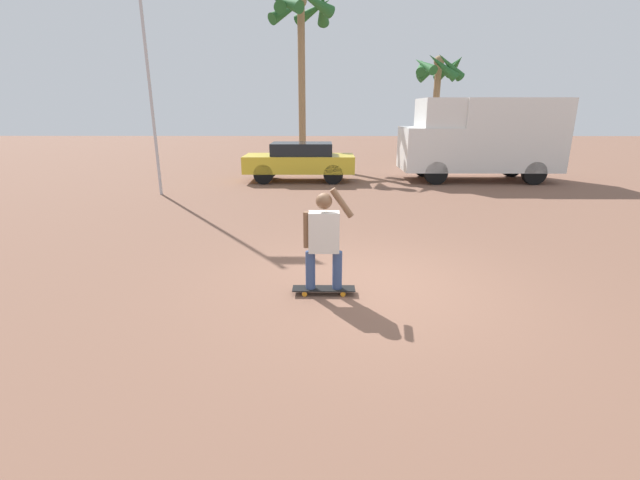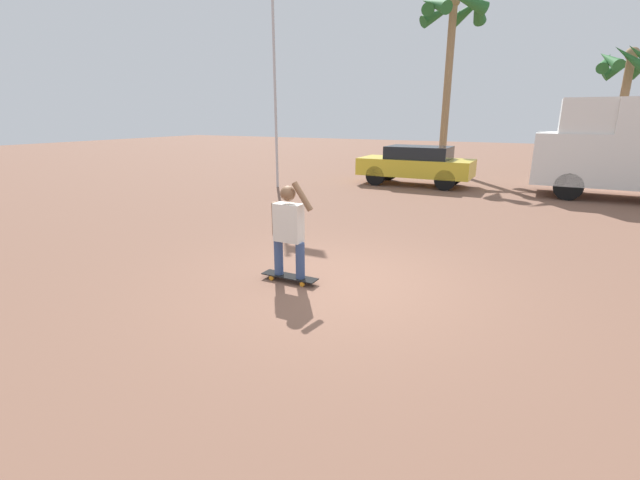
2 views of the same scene
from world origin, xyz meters
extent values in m
plane|color=brown|center=(0.00, 0.00, 0.00)|extent=(80.00, 80.00, 0.00)
cube|color=black|center=(-0.76, -0.26, 0.08)|extent=(0.92, 0.23, 0.02)
cylinder|color=orange|center=(-1.04, -0.36, 0.04)|extent=(0.08, 0.03, 0.08)
cylinder|color=orange|center=(-1.04, -0.17, 0.04)|extent=(0.08, 0.03, 0.08)
cylinder|color=orange|center=(-0.48, -0.36, 0.04)|extent=(0.08, 0.03, 0.08)
cylinder|color=orange|center=(-0.48, -0.17, 0.04)|extent=(0.08, 0.03, 0.08)
cylinder|color=#384C7A|center=(-0.95, -0.26, 0.37)|extent=(0.14, 0.14, 0.57)
cylinder|color=#384C7A|center=(-0.56, -0.26, 0.37)|extent=(0.14, 0.14, 0.57)
cube|color=silver|center=(-0.76, -0.26, 0.95)|extent=(0.43, 0.22, 0.58)
sphere|color=brown|center=(-0.76, -0.26, 1.39)|extent=(0.23, 0.23, 0.23)
cylinder|color=brown|center=(-1.00, -0.26, 0.98)|extent=(0.09, 0.09, 0.52)
cylinder|color=brown|center=(-0.51, -0.26, 1.37)|extent=(0.34, 0.09, 0.43)
cylinder|color=black|center=(3.31, 9.48, 0.42)|extent=(0.83, 0.28, 0.83)
cylinder|color=black|center=(3.31, 11.45, 0.42)|extent=(0.83, 0.28, 0.83)
cube|color=white|center=(3.22, 10.46, 1.20)|extent=(2.01, 2.25, 1.57)
cube|color=black|center=(2.82, 10.46, 1.52)|extent=(0.04, 1.91, 0.78)
cube|color=white|center=(3.52, 10.46, 2.50)|extent=(1.41, 2.07, 1.03)
cylinder|color=black|center=(-2.95, 9.51, 0.36)|extent=(0.71, 0.22, 0.71)
cylinder|color=black|center=(-2.95, 11.00, 0.36)|extent=(0.71, 0.22, 0.71)
cylinder|color=black|center=(-0.41, 9.51, 0.36)|extent=(0.71, 0.22, 0.71)
cylinder|color=black|center=(-0.41, 11.00, 0.36)|extent=(0.71, 0.22, 0.71)
cube|color=gold|center=(-1.68, 10.25, 0.67)|extent=(4.10, 1.72, 0.62)
cube|color=black|center=(-1.58, 10.25, 1.20)|extent=(2.25, 1.51, 0.45)
cylinder|color=#8E704C|center=(5.35, 18.34, 2.54)|extent=(0.35, 0.35, 5.08)
sphere|color=#8E704C|center=(5.35, 18.34, 5.08)|extent=(0.56, 0.56, 0.56)
cone|color=#235B28|center=(5.25, 19.24, 4.77)|extent=(1.83, 0.68, 1.44)
cone|color=#235B28|center=(4.46, 18.53, 4.85)|extent=(0.89, 1.93, 1.21)
cone|color=#235B28|center=(4.50, 18.00, 4.87)|extent=(1.17, 1.93, 1.15)
cone|color=#235B28|center=(5.31, 17.43, 4.74)|extent=(1.76, 0.58, 1.51)
cylinder|color=#8E704C|center=(-1.79, 15.38, 3.64)|extent=(0.34, 0.34, 7.28)
sphere|color=#8E704C|center=(-1.79, 15.38, 7.28)|extent=(0.54, 0.54, 0.54)
cone|color=#235B28|center=(-0.80, 15.36, 7.01)|extent=(0.61, 2.03, 1.42)
cone|color=#235B28|center=(-1.24, 16.21, 7.08)|extent=(2.02, 1.60, 1.21)
cone|color=#235B28|center=(-2.48, 16.10, 7.02)|extent=(1.85, 1.81, 1.38)
cone|color=#235B28|center=(-2.77, 15.23, 7.11)|extent=(0.87, 2.12, 1.11)
cone|color=#235B28|center=(-2.47, 14.65, 7.09)|extent=(1.89, 1.81, 1.18)
cone|color=#235B28|center=(-1.20, 14.59, 7.10)|extent=(1.98, 1.68, 1.15)
cylinder|color=#B7B7BC|center=(-5.99, 7.49, 3.91)|extent=(0.09, 0.09, 7.82)
camera|label=1|loc=(-0.77, -6.07, 2.60)|focal=24.00mm
camera|label=2|loc=(2.54, -5.60, 2.49)|focal=24.00mm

